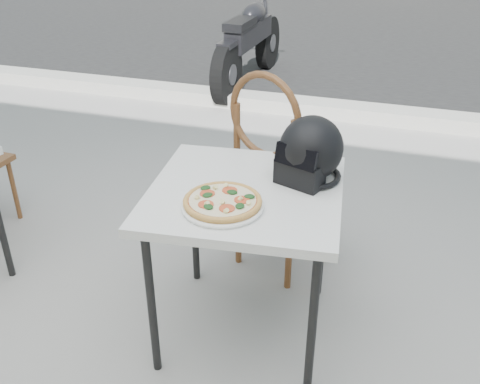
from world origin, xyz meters
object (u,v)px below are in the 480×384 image
(cafe_table_main, at_px, (245,203))
(motorcycle, at_px, (249,44))
(helmet, at_px, (310,152))
(pizza, at_px, (223,201))
(cafe_chair_main, at_px, (276,165))
(plate, at_px, (223,206))

(cafe_table_main, height_order, motorcycle, motorcycle)
(helmet, bearing_deg, pizza, -107.32)
(helmet, xyz_separation_m, cafe_chair_main, (-0.21, 0.32, -0.23))
(cafe_table_main, height_order, cafe_chair_main, cafe_chair_main)
(plate, xyz_separation_m, cafe_chair_main, (0.03, 0.65, -0.12))
(helmet, bearing_deg, motorcycle, 130.24)
(plate, distance_m, cafe_chair_main, 0.66)
(pizza, xyz_separation_m, cafe_chair_main, (0.03, 0.65, -0.15))
(cafe_table_main, bearing_deg, plate, -101.39)
(motorcycle, bearing_deg, pizza, -73.28)
(helmet, relative_size, motorcycle, 0.17)
(cafe_chair_main, distance_m, motorcycle, 3.20)
(motorcycle, bearing_deg, cafe_chair_main, -69.55)
(plate, distance_m, motorcycle, 3.82)
(cafe_table_main, bearing_deg, cafe_chair_main, 89.91)
(plate, relative_size, helmet, 0.95)
(pizza, distance_m, helmet, 0.42)
(plate, bearing_deg, motorcycle, 105.67)
(plate, height_order, pizza, pizza)
(cafe_table_main, height_order, plate, plate)
(helmet, distance_m, cafe_chair_main, 0.44)
(plate, distance_m, helmet, 0.43)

